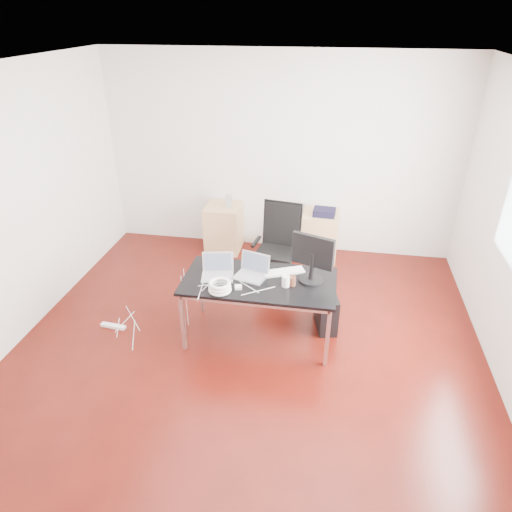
% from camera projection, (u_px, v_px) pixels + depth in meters
% --- Properties ---
extents(room_shell, '(5.00, 5.00, 5.00)m').
position_uv_depth(room_shell, '(250.00, 232.00, 4.23)').
color(room_shell, '#3C0B06').
rests_on(room_shell, ground).
extents(desk, '(1.60, 0.80, 0.73)m').
position_uv_depth(desk, '(259.00, 284.00, 4.79)').
color(desk, black).
rests_on(desk, ground).
extents(office_chair, '(0.55, 0.57, 1.08)m').
position_uv_depth(office_chair, '(278.00, 243.00, 5.80)').
color(office_chair, black).
rests_on(office_chair, ground).
extents(filing_cabinet_left, '(0.50, 0.50, 0.70)m').
position_uv_depth(filing_cabinet_left, '(224.00, 228.00, 6.79)').
color(filing_cabinet_left, tan).
rests_on(filing_cabinet_left, ground).
extents(filing_cabinet_right, '(0.50, 0.50, 0.70)m').
position_uv_depth(filing_cabinet_right, '(320.00, 235.00, 6.57)').
color(filing_cabinet_right, tan).
rests_on(filing_cabinet_right, ground).
extents(pc_tower, '(0.29, 0.48, 0.44)m').
position_uv_depth(pc_tower, '(326.00, 310.00, 5.17)').
color(pc_tower, black).
rests_on(pc_tower, ground).
extents(wastebasket, '(0.32, 0.32, 0.28)m').
position_uv_depth(wastebasket, '(274.00, 248.00, 6.68)').
color(wastebasket, black).
rests_on(wastebasket, ground).
extents(power_strip, '(0.30, 0.09, 0.04)m').
position_uv_depth(power_strip, '(113.00, 326.00, 5.24)').
color(power_strip, white).
rests_on(power_strip, ground).
extents(laptop_left, '(0.37, 0.31, 0.23)m').
position_uv_depth(laptop_left, '(217.00, 271.00, 4.82)').
color(laptop_left, silver).
rests_on(laptop_left, desk).
extents(laptop_right, '(0.39, 0.34, 0.23)m').
position_uv_depth(laptop_right, '(252.00, 271.00, 4.81)').
color(laptop_right, silver).
rests_on(laptop_right, desk).
extents(monitor, '(0.44, 0.26, 0.51)m').
position_uv_depth(monitor, '(313.00, 256.00, 4.64)').
color(monitor, black).
rests_on(monitor, desk).
extents(keyboard, '(0.46, 0.31, 0.02)m').
position_uv_depth(keyboard, '(284.00, 272.00, 4.89)').
color(keyboard, white).
rests_on(keyboard, desk).
extents(cup_white, '(0.09, 0.09, 0.12)m').
position_uv_depth(cup_white, '(286.00, 281.00, 4.64)').
color(cup_white, white).
rests_on(cup_white, desk).
extents(cup_brown, '(0.10, 0.10, 0.10)m').
position_uv_depth(cup_brown, '(292.00, 281.00, 4.66)').
color(cup_brown, '#582D1E').
rests_on(cup_brown, desk).
extents(cable_coil, '(0.24, 0.24, 0.11)m').
position_uv_depth(cable_coil, '(220.00, 287.00, 4.56)').
color(cable_coil, white).
rests_on(cable_coil, desk).
extents(power_adapter, '(0.08, 0.08, 0.03)m').
position_uv_depth(power_adapter, '(238.00, 287.00, 4.62)').
color(power_adapter, white).
rests_on(power_adapter, desk).
extents(speaker, '(0.10, 0.09, 0.18)m').
position_uv_depth(speaker, '(229.00, 201.00, 6.56)').
color(speaker, '#9E9E9E').
rests_on(speaker, filing_cabinet_left).
extents(navy_garment, '(0.32, 0.26, 0.09)m').
position_uv_depth(navy_garment, '(324.00, 212.00, 6.31)').
color(navy_garment, black).
rests_on(navy_garment, filing_cabinet_right).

